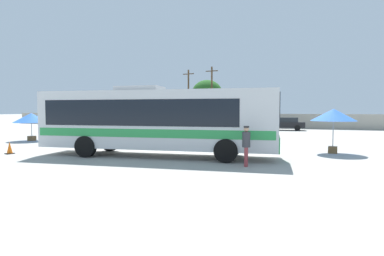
# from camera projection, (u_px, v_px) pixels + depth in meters

# --- Properties ---
(ground_plane) EXTENTS (300.00, 300.00, 0.00)m
(ground_plane) POSITION_uv_depth(u_px,v_px,m) (215.00, 138.00, 26.05)
(ground_plane) COLOR #A3A099
(perimeter_wall) EXTENTS (80.00, 0.30, 1.81)m
(perimeter_wall) POSITION_uv_depth(u_px,v_px,m) (253.00, 121.00, 41.87)
(perimeter_wall) COLOR #9E998C
(perimeter_wall) RESTS_ON ground_plane
(coach_bus_silver_green) EXTENTS (11.89, 3.97, 3.45)m
(coach_bus_silver_green) POSITION_uv_depth(u_px,v_px,m) (154.00, 119.00, 16.00)
(coach_bus_silver_green) COLOR silver
(coach_bus_silver_green) RESTS_ON ground_plane
(attendant_by_bus_door) EXTENTS (0.37, 0.37, 1.64)m
(attendant_by_bus_door) POSITION_uv_depth(u_px,v_px,m) (246.00, 144.00, 13.05)
(attendant_by_bus_door) COLOR #99383D
(attendant_by_bus_door) RESTS_ON ground_plane
(vendor_umbrella_near_gate_blue) EXTENTS (2.55, 2.55, 2.06)m
(vendor_umbrella_near_gate_blue) POSITION_uv_depth(u_px,v_px,m) (31.00, 118.00, 24.01)
(vendor_umbrella_near_gate_blue) COLOR gray
(vendor_umbrella_near_gate_blue) RESTS_ON ground_plane
(vendor_umbrella_secondary_blue) EXTENTS (2.31, 2.31, 2.34)m
(vendor_umbrella_secondary_blue) POSITION_uv_depth(u_px,v_px,m) (333.00, 116.00, 17.01)
(vendor_umbrella_secondary_blue) COLOR gray
(vendor_umbrella_secondary_blue) RESTS_ON ground_plane
(parked_car_leftmost_dark_blue) EXTENTS (4.54, 2.19, 1.46)m
(parked_car_leftmost_dark_blue) POSITION_uv_depth(u_px,v_px,m) (155.00, 122.00, 42.10)
(parked_car_leftmost_dark_blue) COLOR navy
(parked_car_leftmost_dark_blue) RESTS_ON ground_plane
(parked_car_second_black) EXTENTS (4.42, 2.03, 1.44)m
(parked_car_second_black) POSITION_uv_depth(u_px,v_px,m) (196.00, 122.00, 40.25)
(parked_car_second_black) COLOR black
(parked_car_second_black) RESTS_ON ground_plane
(parked_car_third_black) EXTENTS (4.37, 2.18, 1.48)m
(parked_car_third_black) POSITION_uv_depth(u_px,v_px,m) (239.00, 123.00, 38.42)
(parked_car_third_black) COLOR black
(parked_car_third_black) RESTS_ON ground_plane
(parked_car_rightmost_black) EXTENTS (4.41, 2.22, 1.44)m
(parked_car_rightmost_black) POSITION_uv_depth(u_px,v_px,m) (285.00, 123.00, 36.68)
(parked_car_rightmost_black) COLOR black
(parked_car_rightmost_black) RESTS_ON ground_plane
(utility_pole_near) EXTENTS (1.80, 0.36, 8.15)m
(utility_pole_near) POSITION_uv_depth(u_px,v_px,m) (188.00, 97.00, 47.53)
(utility_pole_near) COLOR #4C3823
(utility_pole_near) RESTS_ON ground_plane
(utility_pole_far) EXTENTS (1.80, 0.24, 8.38)m
(utility_pole_far) POSITION_uv_depth(u_px,v_px,m) (212.00, 95.00, 45.88)
(utility_pole_far) COLOR #4C3823
(utility_pole_far) RESTS_ON ground_plane
(roadside_tree_left) EXTENTS (3.21, 3.21, 5.40)m
(roadside_tree_left) POSITION_uv_depth(u_px,v_px,m) (164.00, 99.00, 50.83)
(roadside_tree_left) COLOR brown
(roadside_tree_left) RESTS_ON ground_plane
(roadside_tree_midleft) EXTENTS (4.49, 4.49, 6.78)m
(roadside_tree_midleft) POSITION_uv_depth(u_px,v_px,m) (207.00, 93.00, 48.59)
(roadside_tree_midleft) COLOR brown
(roadside_tree_midleft) RESTS_ON ground_plane
(traffic_cone_on_apron) EXTENTS (0.36, 0.36, 0.64)m
(traffic_cone_on_apron) POSITION_uv_depth(u_px,v_px,m) (10.00, 148.00, 16.85)
(traffic_cone_on_apron) COLOR black
(traffic_cone_on_apron) RESTS_ON ground_plane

